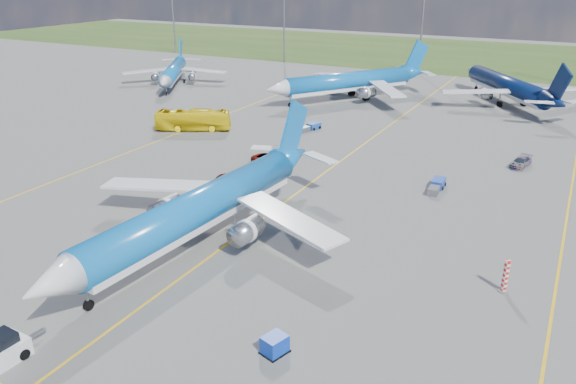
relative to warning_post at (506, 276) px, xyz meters
The scene contains 16 objects.
ground 27.24m from the warning_post, 162.90° to the right, with size 400.00×400.00×0.00m, color #575755.
grass_strip 144.37m from the warning_post, 100.38° to the left, with size 400.00×80.00×0.01m, color #2D4719.
taxiway_lines 32.52m from the warning_post, 142.66° to the left, with size 60.25×160.00×0.02m.
floodlight_masts 103.84m from the warning_post, 98.91° to the left, with size 202.20×0.50×22.70m.
warning_post is the anchor object (origin of this frame).
bg_jet_nw 102.03m from the warning_post, 144.35° to the left, with size 26.63×34.95×9.15m, color #0C62B3, non-canonical shape.
bg_jet_nnw 75.74m from the warning_post, 122.26° to the left, with size 31.95×41.93×10.98m, color #0C62B3, non-canonical shape.
bg_jet_n 76.50m from the warning_post, 97.94° to the left, with size 30.83×40.46×10.60m, color #071740, non-canonical shape.
main_airliner 28.96m from the warning_post, behind, with size 32.02×42.02×11.01m, color #0C62B3, non-canonical shape.
uld_container 21.25m from the warning_post, 129.20° to the right, with size 1.38×1.73×1.38m, color #0C33A9.
apron_bus 62.24m from the warning_post, 151.79° to the left, with size 2.98×12.72×3.54m, color yellow.
service_car_a 37.42m from the warning_post, 164.47° to the left, with size 1.45×3.61×1.23m, color #999999.
service_car_b 39.68m from the warning_post, 150.26° to the left, with size 2.36×5.11×1.42m, color #999999.
service_car_c 35.46m from the warning_post, 94.52° to the left, with size 1.87×4.61×1.34m, color #999999.
baggage_tug_w 23.81m from the warning_post, 117.58° to the left, with size 1.49×4.95×1.10m.
baggage_tug_c 53.74m from the warning_post, 133.67° to the left, with size 2.42×4.89×1.06m.
Camera 1 is at (29.00, -37.57, 25.96)m, focal length 35.00 mm.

